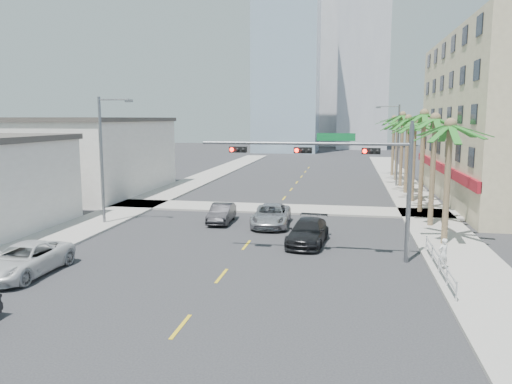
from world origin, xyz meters
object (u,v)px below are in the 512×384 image
traffic_signal_mast (347,166)px  car_lane_center (271,215)px  car_lane_left (222,213)px  car_parked_far (24,260)px  pedestrian (443,254)px  car_lane_right (308,232)px

traffic_signal_mast → car_lane_center: size_ratio=2.06×
car_lane_left → car_parked_far: bearing=-117.3°
car_parked_far → pedestrian: size_ratio=3.52×
traffic_signal_mast → car_lane_center: 10.20m
traffic_signal_mast → pedestrian: traffic_signal_mast is taller
car_lane_center → car_lane_left: bearing=170.8°
car_parked_far → car_lane_left: (6.33, 13.62, -0.07)m
car_parked_far → car_lane_right: size_ratio=1.07×
pedestrian → car_parked_far: bearing=-21.8°
car_lane_right → pedestrian: size_ratio=3.30×
car_lane_center → pedestrian: size_ratio=3.48×
traffic_signal_mast → car_lane_right: traffic_signal_mast is taller
car_parked_far → pedestrian: pedestrian is taller
traffic_signal_mast → car_lane_right: size_ratio=2.17×
car_lane_right → pedestrian: (6.98, -4.36, 0.18)m
car_parked_far → car_lane_center: bearing=53.9°
car_parked_far → car_lane_left: bearing=66.2°
car_parked_far → pedestrian: (19.97, 4.13, 0.17)m
traffic_signal_mast → pedestrian: (4.79, -1.38, -4.14)m
car_lane_left → traffic_signal_mast: bearing=-44.8°
car_parked_far → car_lane_right: (12.99, 8.49, -0.02)m
car_lane_center → car_lane_right: car_lane_center is taller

